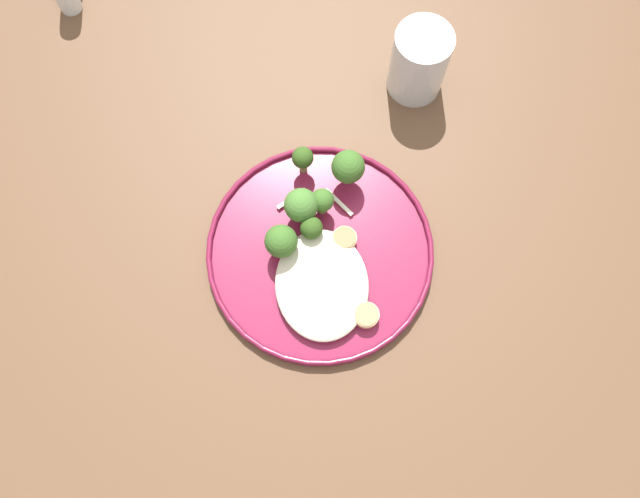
{
  "coord_description": "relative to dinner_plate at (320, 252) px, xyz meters",
  "views": [
    {
      "loc": [
        0.19,
        -0.07,
        1.51
      ],
      "look_at": [
        -0.03,
        -0.05,
        0.76
      ],
      "focal_mm": 34.94,
      "sensor_mm": 36.0,
      "label": 1
    }
  ],
  "objects": [
    {
      "name": "ground",
      "position": [
        0.03,
        0.05,
        -0.75
      ],
      "size": [
        6.0,
        6.0,
        0.0
      ],
      "primitive_type": "plane",
      "color": "#665B51"
    },
    {
      "name": "wooden_dining_table",
      "position": [
        0.03,
        0.05,
        -0.09
      ],
      "size": [
        1.4,
        1.0,
        0.74
      ],
      "color": "brown",
      "rests_on": "ground"
    },
    {
      "name": "dinner_plate",
      "position": [
        0.0,
        0.0,
        0.0
      ],
      "size": [
        0.29,
        0.29,
        0.02
      ],
      "color": "maroon",
      "rests_on": "wooden_dining_table"
    },
    {
      "name": "noodle_bed",
      "position": [
        0.05,
        -0.0,
        0.01
      ],
      "size": [
        0.14,
        0.12,
        0.02
      ],
      "color": "beige",
      "rests_on": "dinner_plate"
    },
    {
      "name": "seared_scallop_tiny_bay",
      "position": [
        0.01,
        0.01,
        0.01
      ],
      "size": [
        0.02,
        0.02,
        0.01
      ],
      "color": "beige",
      "rests_on": "dinner_plate"
    },
    {
      "name": "seared_scallop_right_edge",
      "position": [
        0.04,
        -0.01,
        0.01
      ],
      "size": [
        0.02,
        0.02,
        0.02
      ],
      "color": "#DBB77A",
      "rests_on": "dinner_plate"
    },
    {
      "name": "seared_scallop_left_edge",
      "position": [
        0.09,
        0.05,
        0.01
      ],
      "size": [
        0.03,
        0.03,
        0.02
      ],
      "color": "#E5C689",
      "rests_on": "dinner_plate"
    },
    {
      "name": "seared_scallop_half_hidden",
      "position": [
        -0.01,
        0.03,
        0.01
      ],
      "size": [
        0.03,
        0.03,
        0.02
      ],
      "color": "#DBB77A",
      "rests_on": "dinner_plate"
    },
    {
      "name": "seared_scallop_front_small",
      "position": [
        0.06,
        -0.01,
        0.01
      ],
      "size": [
        0.03,
        0.03,
        0.01
      ],
      "color": "#E5C689",
      "rests_on": "dinner_plate"
    },
    {
      "name": "seared_scallop_center_golden",
      "position": [
        0.08,
        -0.01,
        0.01
      ],
      "size": [
        0.02,
        0.02,
        0.01
      ],
      "color": "#E5C689",
      "rests_on": "dinner_plate"
    },
    {
      "name": "broccoli_floret_rear_charred",
      "position": [
        -0.02,
        -0.01,
        0.03
      ],
      "size": [
        0.03,
        0.03,
        0.04
      ],
      "color": "#7A994C",
      "rests_on": "dinner_plate"
    },
    {
      "name": "broccoli_floret_beside_noodles",
      "position": [
        -0.01,
        -0.05,
        0.04
      ],
      "size": [
        0.04,
        0.04,
        0.06
      ],
      "color": "#7A994C",
      "rests_on": "dinner_plate"
    },
    {
      "name": "broccoli_floret_center_pile",
      "position": [
        -0.05,
        -0.02,
        0.04
      ],
      "size": [
        0.04,
        0.04,
        0.06
      ],
      "color": "#7A994C",
      "rests_on": "dinner_plate"
    },
    {
      "name": "broccoli_floret_right_tilted",
      "position": [
        -0.06,
        0.01,
        0.03
      ],
      "size": [
        0.03,
        0.03,
        0.05
      ],
      "color": "#7A994C",
      "rests_on": "dinner_plate"
    },
    {
      "name": "broccoli_floret_split_head",
      "position": [
        -0.11,
        -0.01,
        0.04
      ],
      "size": [
        0.03,
        0.03,
        0.05
      ],
      "color": "#7A994C",
      "rests_on": "dinner_plate"
    },
    {
      "name": "broccoli_floret_small_sprig",
      "position": [
        -0.09,
        0.04,
        0.04
      ],
      "size": [
        0.04,
        0.04,
        0.06
      ],
      "color": "#89A356",
      "rests_on": "dinner_plate"
    },
    {
      "name": "onion_sliver_pale_crescent",
      "position": [
        -0.06,
        0.03,
        0.01
      ],
      "size": [
        0.04,
        0.04,
        0.0
      ],
      "primitive_type": "cube",
      "rotation": [
        0.0,
        0.0,
        0.69
      ],
      "color": "silver",
      "rests_on": "dinner_plate"
    },
    {
      "name": "onion_sliver_long_sliver",
      "position": [
        -0.07,
        -0.03,
        0.01
      ],
      "size": [
        0.03,
        0.04,
        0.0
      ],
      "primitive_type": "cube",
      "rotation": [
        0.0,
        0.0,
        5.26
      ],
      "color": "silver",
      "rests_on": "dinner_plate"
    },
    {
      "name": "water_glass",
      "position": [
        -0.24,
        0.15,
        0.04
      ],
      "size": [
        0.08,
        0.08,
        0.1
      ],
      "color": "silver",
      "rests_on": "wooden_dining_table"
    }
  ]
}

